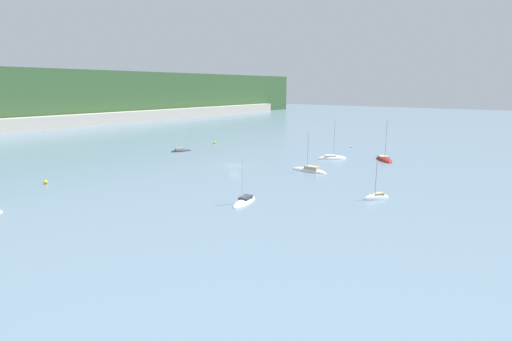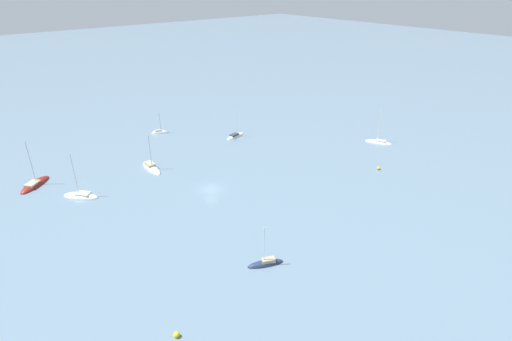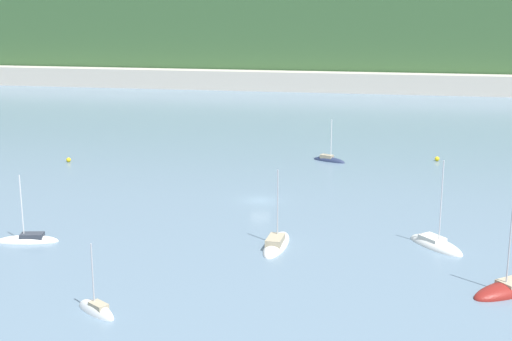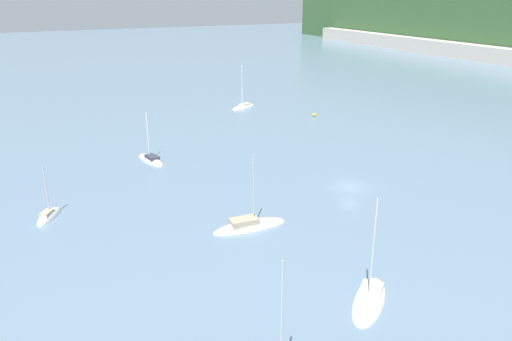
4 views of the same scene
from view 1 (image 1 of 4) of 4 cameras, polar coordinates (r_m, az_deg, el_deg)
The scene contains 11 objects.
ground_plane at distance 94.60m, azimuth -3.17°, elevation 0.70°, with size 600.00×600.00×0.00m, color slate.
shore_town_strip at distance 192.33m, azimuth -31.40°, elevation 5.54°, with size 361.26×6.00×5.70m.
sailboat_0 at distance 88.82m, azimuth 7.62°, elevation -0.05°, with size 2.80×8.78×9.38m.
sailboat_1 at distance 64.41m, azimuth -1.69°, elevation -4.56°, with size 7.24×3.45×8.43m.
sailboat_3 at distance 106.43m, azimuth 17.82°, elevation 1.43°, with size 8.39×7.57×11.09m.
sailboat_4 at distance 105.28m, azimuth 10.80°, elevation 1.69°, with size 6.92×7.41×10.76m.
sailboat_5 at distance 117.39m, azimuth -10.69°, elevation 2.75°, with size 6.02×3.88×7.80m.
sailboat_6 at distance 69.53m, azimuth 16.78°, elevation -3.85°, with size 4.88×3.87×7.25m.
mooring_buoy_0 at distance 126.29m, azimuth 13.46°, elevation 3.34°, with size 0.55×0.55×0.55m.
mooring_buoy_1 at distance 86.61m, azimuth -27.85°, elevation -1.47°, with size 0.76×0.76×0.76m.
mooring_buoy_2 at distance 132.18m, azimuth -5.96°, elevation 4.02°, with size 0.77×0.77×0.77m.
Camera 1 is at (-70.94, -59.85, 18.31)m, focal length 28.00 mm.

